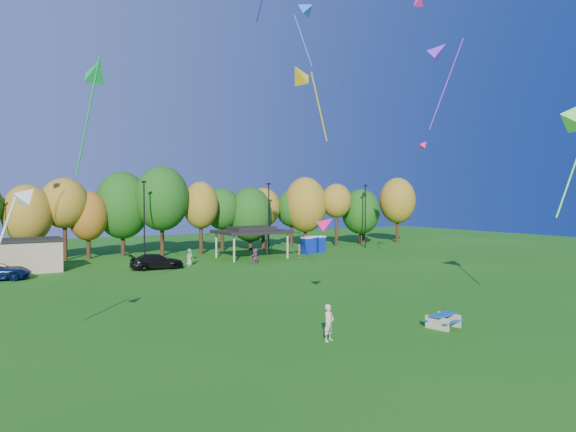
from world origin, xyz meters
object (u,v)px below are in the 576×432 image
porta_potties (313,245)px  picnic_table (443,320)px  car_d (157,262)px  kite_flyer (329,323)px

porta_potties → picnic_table: (-15.50, -35.89, -0.65)m
picnic_table → car_d: size_ratio=0.38×
porta_potties → kite_flyer: 41.39m
porta_potties → car_d: porta_potties is taller
kite_flyer → picnic_table: bearing=-30.2°
kite_flyer → car_d: size_ratio=0.35×
kite_flyer → car_d: (0.45, 30.20, -0.15)m
porta_potties → kite_flyer: (-22.47, -34.76, -0.17)m
picnic_table → car_d: 32.00m
car_d → kite_flyer: bearing=-176.5°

